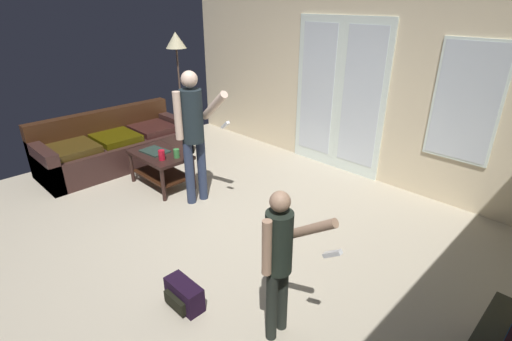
# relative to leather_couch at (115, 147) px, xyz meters

# --- Properties ---
(ground_plane) EXTENTS (6.21, 4.91, 0.02)m
(ground_plane) POSITION_rel_leather_couch_xyz_m (2.47, -0.10, -0.29)
(ground_plane) COLOR #B6AA93
(wall_back_with_doors) EXTENTS (6.21, 0.09, 2.84)m
(wall_back_with_doors) POSITION_rel_leather_couch_xyz_m (2.50, 2.32, 1.09)
(wall_back_with_doors) COLOR beige
(wall_back_with_doors) RESTS_ON ground_plane
(leather_couch) EXTENTS (0.87, 2.19, 0.79)m
(leather_couch) POSITION_rel_leather_couch_xyz_m (0.00, 0.00, 0.00)
(leather_couch) COLOR #36201D
(leather_couch) RESTS_ON ground_plane
(coffee_table) EXTENTS (0.86, 0.53, 0.47)m
(coffee_table) POSITION_rel_leather_couch_xyz_m (1.12, 0.10, 0.06)
(coffee_table) COLOR black
(coffee_table) RESTS_ON ground_plane
(person_adult) EXTENTS (0.65, 0.44, 1.62)m
(person_adult) POSITION_rel_leather_couch_xyz_m (1.81, 0.17, 0.69)
(person_adult) COLOR #2A344F
(person_adult) RESTS_ON ground_plane
(person_child) EXTENTS (0.49, 0.35, 1.21)m
(person_child) POSITION_rel_leather_couch_xyz_m (3.91, -0.68, 0.45)
(person_child) COLOR black
(person_child) RESTS_ON ground_plane
(floor_lamp) EXTENTS (0.34, 0.34, 1.83)m
(floor_lamp) POSITION_rel_leather_couch_xyz_m (-0.30, 1.44, 1.31)
(floor_lamp) COLOR #293521
(floor_lamp) RESTS_ON ground_plane
(backpack) EXTENTS (0.36, 0.19, 0.22)m
(backpack) POSITION_rel_leather_couch_xyz_m (3.18, -1.01, -0.17)
(backpack) COLOR black
(backpack) RESTS_ON ground_plane
(laptop_closed) EXTENTS (0.38, 0.29, 0.02)m
(laptop_closed) POSITION_rel_leather_couch_xyz_m (1.03, 0.08, 0.20)
(laptop_closed) COLOR #2A3C34
(laptop_closed) RESTS_ON coffee_table
(cup_near_edge) EXTENTS (0.07, 0.07, 0.11)m
(cup_near_edge) POSITION_rel_leather_couch_xyz_m (1.40, 0.17, 0.25)
(cup_near_edge) COLOR #3D8842
(cup_near_edge) RESTS_ON coffee_table
(cup_by_laptop) EXTENTS (0.08, 0.08, 0.13)m
(cup_by_laptop) POSITION_rel_leather_couch_xyz_m (1.33, -0.00, 0.25)
(cup_by_laptop) COLOR red
(cup_by_laptop) RESTS_ON coffee_table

